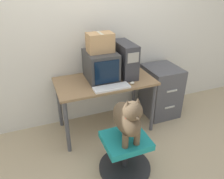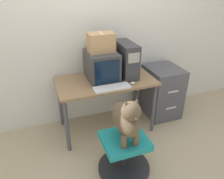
# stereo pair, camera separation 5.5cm
# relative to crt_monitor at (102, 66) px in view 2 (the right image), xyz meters

# --- Properties ---
(ground_plane) EXTENTS (12.00, 12.00, 0.00)m
(ground_plane) POSITION_rel_crt_monitor_xyz_m (0.03, -0.40, -0.92)
(ground_plane) COLOR tan
(wall_back) EXTENTS (8.00, 0.05, 2.60)m
(wall_back) POSITION_rel_crt_monitor_xyz_m (0.03, 0.33, 0.38)
(wall_back) COLOR silver
(wall_back) RESTS_ON ground_plane
(desk) EXTENTS (1.25, 0.66, 0.74)m
(desk) POSITION_rel_crt_monitor_xyz_m (0.03, -0.06, -0.28)
(desk) COLOR olive
(desk) RESTS_ON ground_plane
(crt_monitor) EXTENTS (0.37, 0.46, 0.36)m
(crt_monitor) POSITION_rel_crt_monitor_xyz_m (0.00, 0.00, 0.00)
(crt_monitor) COLOR #383838
(crt_monitor) RESTS_ON desk
(pc_tower) EXTENTS (0.19, 0.47, 0.44)m
(pc_tower) POSITION_rel_crt_monitor_xyz_m (0.33, -0.00, 0.04)
(pc_tower) COLOR #333338
(pc_tower) RESTS_ON desk
(keyboard) EXTENTS (0.44, 0.15, 0.03)m
(keyboard) POSITION_rel_crt_monitor_xyz_m (0.02, -0.31, -0.17)
(keyboard) COLOR silver
(keyboard) RESTS_ON desk
(computer_mouse) EXTENTS (0.06, 0.04, 0.03)m
(computer_mouse) POSITION_rel_crt_monitor_xyz_m (0.30, -0.29, -0.16)
(computer_mouse) COLOR beige
(computer_mouse) RESTS_ON desk
(office_chair) EXTENTS (0.58, 0.58, 0.44)m
(office_chair) POSITION_rel_crt_monitor_xyz_m (-0.03, -0.85, -0.71)
(office_chair) COLOR #262628
(office_chair) RESTS_ON ground_plane
(dog) EXTENTS (0.23, 0.48, 0.53)m
(dog) POSITION_rel_crt_monitor_xyz_m (-0.03, -0.88, -0.21)
(dog) COLOR brown
(dog) RESTS_ON office_chair
(filing_cabinet) EXTENTS (0.47, 0.53, 0.76)m
(filing_cabinet) POSITION_rel_crt_monitor_xyz_m (0.94, 0.00, -0.54)
(filing_cabinet) COLOR #4C4C51
(filing_cabinet) RESTS_ON ground_plane
(cardboard_box) EXTENTS (0.31, 0.20, 0.23)m
(cardboard_box) POSITION_rel_crt_monitor_xyz_m (0.00, 0.00, 0.29)
(cardboard_box) COLOR tan
(cardboard_box) RESTS_ON crt_monitor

